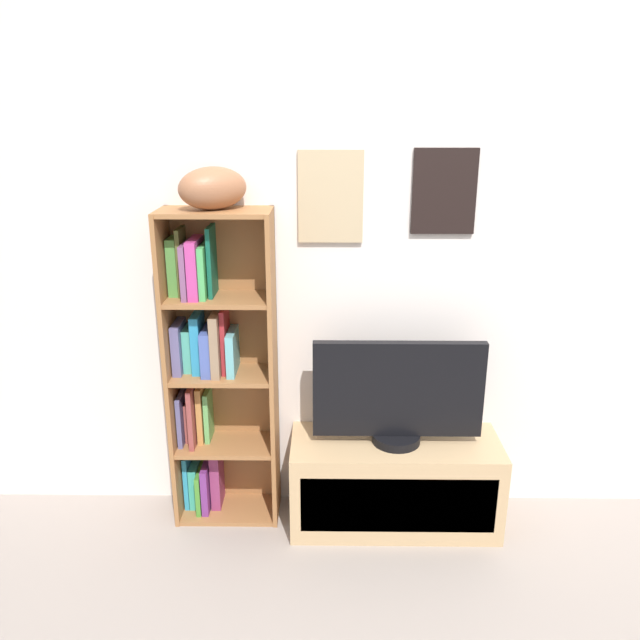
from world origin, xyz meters
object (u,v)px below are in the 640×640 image
bookshelf (213,370)px  football (213,188)px  tv_stand (394,482)px  television (398,394)px

bookshelf → football: size_ratio=5.05×
tv_stand → television: 0.46m
tv_stand → television: bearing=90.0°
tv_stand → football: bearing=175.2°
tv_stand → television: size_ratio=1.26×
football → television: size_ratio=0.38×
bookshelf → television: (0.84, -0.09, -0.07)m
bookshelf → football: 0.83m
tv_stand → television: television is taller
football → tv_stand: (0.79, -0.07, -1.35)m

